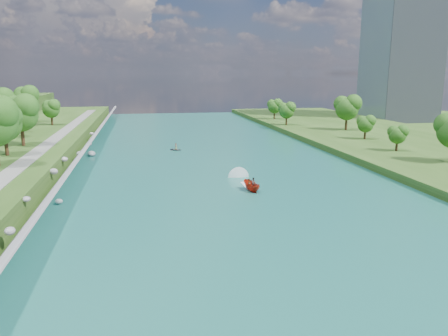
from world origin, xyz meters
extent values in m
plane|color=#2D5119|center=(0.00, 0.00, 0.00)|extent=(260.00, 260.00, 0.00)
cube|color=#1A6352|center=(0.00, 20.00, 0.05)|extent=(55.00, 240.00, 0.10)
cube|color=slate|center=(-25.85, 20.00, 1.80)|extent=(3.54, 236.00, 4.05)
ellipsoid|color=gray|center=(-26.43, -15.33, 2.81)|extent=(0.99, 1.23, 0.78)
ellipsoid|color=gray|center=(-27.26, -5.43, 3.18)|extent=(1.01, 1.16, 0.62)
ellipsoid|color=gray|center=(-25.12, 2.36, 0.50)|extent=(1.04, 0.89, 0.71)
ellipsoid|color=gray|center=(-27.09, 10.43, 2.97)|extent=(1.32, 1.13, 0.95)
ellipsoid|color=gray|center=(-27.15, 20.62, 2.92)|extent=(1.25, 1.41, 0.86)
ellipsoid|color=gray|center=(-25.94, 31.40, 1.93)|extent=(1.34, 1.73, 0.97)
ellipsoid|color=gray|center=(-24.55, 38.53, 0.58)|extent=(1.71, 2.16, 1.24)
ellipsoid|color=gray|center=(-25.73, 46.47, 1.53)|extent=(1.00, 0.86, 0.80)
ellipsoid|color=gray|center=(-26.27, 57.64, 2.45)|extent=(1.13, 1.38, 0.72)
cube|color=gray|center=(-32.50, 20.00, 3.55)|extent=(3.00, 200.00, 0.10)
cube|color=gray|center=(82.50, 95.00, 30.00)|extent=(22.00, 22.00, 60.00)
ellipsoid|color=#264C14|center=(-37.00, 23.12, 8.71)|extent=(6.25, 6.25, 10.42)
ellipsoid|color=#264C14|center=(-36.91, 33.87, 9.46)|extent=(7.15, 7.15, 11.92)
ellipsoid|color=#264C14|center=(-44.04, 47.02, 8.58)|extent=(6.10, 6.10, 10.16)
ellipsoid|color=#264C14|center=(-38.13, 70.34, 7.68)|extent=(5.01, 5.01, 8.35)
ellipsoid|color=#264C14|center=(-46.56, 79.46, 9.76)|extent=(7.51, 7.51, 12.52)
ellipsoid|color=#264C14|center=(39.17, 24.70, 4.75)|extent=(3.90, 3.90, 6.51)
ellipsoid|color=#264C14|center=(41.15, 41.89, 5.01)|extent=(4.21, 4.21, 7.02)
ellipsoid|color=#264C14|center=(44.65, 59.44, 7.44)|extent=(7.13, 7.13, 11.88)
ellipsoid|color=#264C14|center=(31.75, 74.83, 5.78)|extent=(5.14, 5.14, 8.56)
ellipsoid|color=#264C14|center=(33.49, 93.33, 5.73)|extent=(5.08, 5.08, 8.46)
imported|color=#AD210D|center=(2.37, 4.29, 0.92)|extent=(2.36, 4.45, 1.63)
imported|color=#66605B|center=(1.97, 3.89, 1.27)|extent=(0.70, 0.58, 1.64)
imported|color=#66605B|center=(2.87, 4.79, 1.22)|extent=(0.77, 0.61, 1.55)
cube|color=white|center=(2.37, 7.29, 0.13)|extent=(0.90, 5.00, 0.06)
imported|color=gray|center=(-6.01, 42.13, 0.38)|extent=(3.38, 3.23, 0.57)
imported|color=#66605B|center=(-6.01, 42.13, 1.05)|extent=(0.77, 0.59, 1.39)
camera|label=1|loc=(-13.63, -57.91, 17.53)|focal=35.00mm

